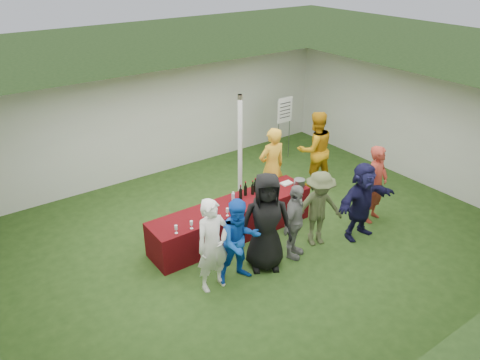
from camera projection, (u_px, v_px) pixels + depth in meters
ground at (254, 237)px, 9.82m from camera, size 60.00×60.00×0.00m
tent at (240, 154)px, 10.34m from camera, size 10.00×10.00×10.00m
serving_table at (232, 220)px, 9.71m from camera, size 3.60×0.80×0.75m
wine_bottles at (253, 188)px, 9.92m from camera, size 0.74×0.16×0.32m
wine_glasses at (201, 219)px, 8.81m from camera, size 1.17×0.15×0.16m
water_bottle at (233, 197)px, 9.59m from camera, size 0.07×0.07×0.23m
bar_towel at (287, 183)px, 10.35m from camera, size 0.25×0.18×0.03m
dump_bucket at (299, 183)px, 10.19m from camera, size 0.24×0.24×0.18m
wine_list_sign at (285, 115)px, 12.82m from camera, size 0.50×0.03×1.80m
staff_pourer at (272, 167)px, 10.65m from camera, size 0.72×0.49×1.90m
staff_back at (315, 149)px, 11.53m from camera, size 1.09×0.94×1.94m
customer_0 at (213, 245)px, 8.01m from camera, size 0.66×0.44×1.76m
customer_1 at (240, 241)px, 8.24m from camera, size 0.89×0.75×1.64m
customer_2 at (266, 222)px, 8.51m from camera, size 1.13×1.00×1.94m
customer_3 at (294, 222)px, 8.89m from camera, size 0.98×0.76×1.55m
customer_4 at (319, 209)px, 9.26m from camera, size 1.16×0.86×1.61m
customer_5 at (362, 201)px, 9.50m from camera, size 1.55×0.51×1.66m
customer_6 at (376, 184)px, 10.08m from camera, size 0.73×0.57×1.75m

